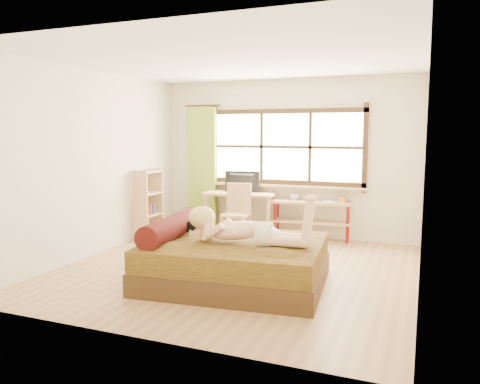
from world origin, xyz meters
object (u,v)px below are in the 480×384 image
at_px(kitten, 186,225).
at_px(pipe_shelf, 312,211).
at_px(desk, 240,198).
at_px(chair, 237,209).
at_px(woman, 246,217).
at_px(bed, 231,260).
at_px(bookshelf, 148,204).

bearing_deg(kitten, pipe_shelf, 61.60).
bearing_deg(desk, kitten, -90.07).
xyz_separation_m(kitten, pipe_shelf, (1.05, 2.52, -0.16)).
bearing_deg(chair, desk, 99.25).
height_order(kitten, chair, chair).
xyz_separation_m(kitten, desk, (-0.21, 2.40, 0.02)).
bearing_deg(woman, bed, 161.68).
xyz_separation_m(chair, bookshelf, (-1.44, -0.47, 0.07)).
bearing_deg(kitten, desk, 89.17).
height_order(woman, kitten, woman).
xyz_separation_m(woman, desk, (-1.08, 2.55, -0.17)).
distance_m(woman, pipe_shelf, 2.69).
bearing_deg(chair, kitten, -91.79).
relative_size(bed, bookshelf, 1.90).
bearing_deg(pipe_shelf, bookshelf, -165.06).
xyz_separation_m(woman, chair, (-0.98, 2.18, -0.30)).
distance_m(pipe_shelf, bookshelf, 2.78).
relative_size(desk, pipe_shelf, 0.94).
height_order(woman, chair, woman).
height_order(bed, pipe_shelf, bed).
xyz_separation_m(chair, pipe_shelf, (1.16, 0.48, -0.05)).
distance_m(desk, chair, 0.40).
bearing_deg(bookshelf, woman, -35.56).
relative_size(kitten, bookshelf, 0.27).
distance_m(bed, desk, 2.68).
height_order(bed, bookshelf, bookshelf).
bearing_deg(woman, chair, 108.52).
relative_size(woman, desk, 1.15).
distance_m(chair, bookshelf, 1.52).
distance_m(bed, bookshelf, 2.80).
bearing_deg(kitten, woman, -15.55).
bearing_deg(desk, bookshelf, -153.49).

